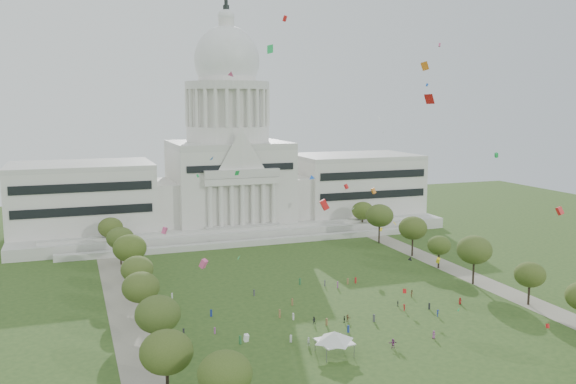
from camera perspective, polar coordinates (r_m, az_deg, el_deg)
The scene contains 32 objects.
ground at distance 140.44m, azimuth 6.39°, elevation -12.29°, with size 400.00×400.00×0.00m, color #2E4C1C.
capitol at distance 240.09m, azimuth -5.57°, elevation 1.84°, with size 160.00×64.50×91.30m.
path_left at distance 156.04m, azimuth -15.13°, elevation -10.39°, with size 8.00×160.00×0.04m, color gray.
path_right at distance 188.73m, azimuth 15.56°, elevation -7.12°, with size 8.00×160.00×0.04m, color gray.
row_tree_l_0 at distance 105.00m, azimuth -11.31°, elevation -14.47°, with size 8.85×8.85×12.59m.
row_tree_l_1 at distance 122.47m, azimuth -12.09°, elevation -11.12°, with size 8.86×8.86×12.59m.
row_tree_r_1 at distance 161.80m, azimuth 21.70°, elevation -7.20°, with size 7.58×7.58×10.78m.
row_tree_l_2 at distance 141.65m, azimuth -13.61°, elevation -8.66°, with size 8.42×8.42×11.97m.
row_tree_r_2 at distance 174.37m, azimuth 17.05°, elevation -5.19°, with size 9.55×9.55×13.58m.
row_tree_l_3 at distance 157.72m, azimuth -13.94°, elevation -7.03°, with size 8.12×8.12×11.55m.
row_tree_r_3 at distance 188.57m, azimuth 13.96°, elevation -4.86°, with size 7.01×7.01×9.98m.
row_tree_l_4 at distance 175.30m, azimuth -14.59°, elevation -5.11°, with size 9.29×9.29×13.21m.
row_tree_r_4 at distance 201.06m, azimuth 11.61°, elevation -3.32°, with size 9.19×9.19×13.06m.
row_tree_l_5 at distance 193.51m, azimuth -15.43°, elevation -4.18°, with size 8.33×8.33×11.85m.
row_tree_r_5 at distance 217.43m, azimuth 8.56°, elevation -2.20°, with size 9.82×9.82×13.96m.
row_tree_l_6 at distance 211.15m, azimuth -16.27°, elevation -3.21°, with size 8.19×8.19×11.64m.
row_tree_r_6 at distance 234.44m, azimuth 7.01°, elevation -1.75°, with size 8.42×8.42×11.97m.
near_tree_0 at distance 97.10m, azimuth -5.92°, elevation -16.56°, with size 8.47×8.47×12.04m.
event_tent at distance 123.67m, azimuth 4.37°, elevation -13.30°, with size 9.49×9.49×4.90m.
person_0 at distance 158.73m, azimuth 15.80°, elevation -9.78°, with size 0.84×0.54×1.71m, color #B21E1E.
person_2 at distance 161.48m, azimuth 11.53°, elevation -9.28°, with size 0.92×0.57×1.88m, color olive.
person_3 at distance 150.95m, azimuth 10.81°, elevation -10.57°, with size 1.07×0.55×1.65m, color #B21E1E.
person_4 at distance 141.58m, azimuth 5.29°, elevation -11.76°, with size 0.93×0.51×1.58m, color #26262B.
person_5 at distance 142.37m, azimuth 5.60°, elevation -11.64°, with size 1.52×0.60×1.64m, color olive.
person_6 at distance 135.68m, azimuth 13.48°, elevation -12.85°, with size 0.84×0.55×1.72m, color #994C8C.
person_7 at distance 128.52m, azimuth 1.93°, elevation -13.81°, with size 0.68×0.50×1.86m, color silver.
person_8 at distance 140.26m, azimuth 2.43°, elevation -11.89°, with size 0.85×0.52×1.74m, color #26262B.
person_9 at distance 148.79m, azimuth 13.84°, elevation -10.95°, with size 1.07×0.55×1.66m, color navy.
person_10 at distance 153.87m, azimuth 10.24°, elevation -10.21°, with size 0.88×0.48×1.50m, color #4C4C51.
person_11 at distance 129.21m, azimuth 9.80°, elevation -13.78°, with size 1.82×0.72×1.96m, color #994C8C.
distant_crowd at distance 148.36m, azimuth -1.03°, elevation -10.74°, with size 62.67×37.66×1.95m.
kite_swarm at distance 140.62m, azimuth 5.77°, elevation 0.53°, with size 83.36×107.29×62.23m.
Camera 1 is at (-58.70, -117.63, 49.41)m, focal length 38.00 mm.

